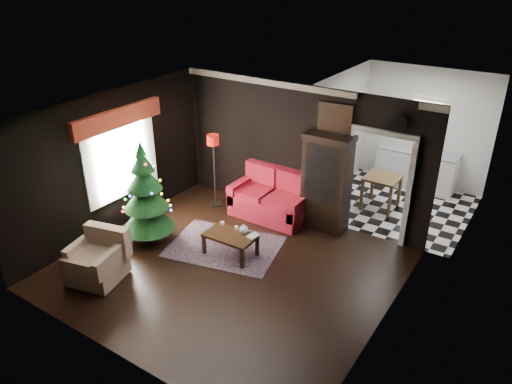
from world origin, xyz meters
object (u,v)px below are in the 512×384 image
Objects in this scene: teapot at (244,229)px; floor_lamp at (214,171)px; armchair at (95,257)px; coffee_table at (230,244)px; loveseat at (270,195)px; kitchen_table at (381,192)px; curio_cabinet at (326,185)px; wall_clock at (399,123)px; christmas_tree at (145,193)px.

floor_lamp is at bearing 142.44° from teapot.
armchair reaches higher than coffee_table.
teapot is (0.19, 0.16, 0.30)m from coffee_table.
coffee_table is (1.46, -1.43, -0.61)m from floor_lamp.
loveseat is 1.96× the size of armchair.
armchair is at bearing -109.86° from loveseat.
armchair is 2.59m from teapot.
armchair reaches higher than kitchen_table.
curio_cabinet is 1.17× the size of floor_lamp.
curio_cabinet reaches higher than floor_lamp.
teapot is 0.25× the size of kitchen_table.
christmas_tree is at bearing -146.13° from wall_clock.
wall_clock is 0.43× the size of kitchen_table.
armchair is 6.01m from kitchen_table.
coffee_table is at bearing -44.40° from floor_lamp.
wall_clock is (3.62, 3.91, 1.92)m from armchair.
floor_lamp is 4.00m from wall_clock.
teapot is (-0.79, -1.71, -0.43)m from curio_cabinet.
christmas_tree is at bearing -137.55° from curio_cabinet.
loveseat is 2.45m from kitchen_table.
armchair is at bearing -89.71° from floor_lamp.
christmas_tree is (-0.13, -1.90, 0.22)m from floor_lamp.
christmas_tree is 5.01m from kitchen_table.
armchair is 2.71× the size of wall_clock.
wall_clock reaches higher than teapot.
floor_lamp is at bearing 86.10° from christmas_tree.
christmas_tree is 10.18× the size of teapot.
coffee_table is at bearing -136.68° from wall_clock.
wall_clock is at bearing 43.54° from teapot.
armchair is at bearing -128.84° from teapot.
kitchen_table is (3.22, 3.78, -0.68)m from christmas_tree.
floor_lamp is 3.64m from kitchen_table.
christmas_tree is at bearing -130.41° from kitchen_table.
loveseat is 2.27× the size of kitchen_table.
christmas_tree is at bearing -93.90° from floor_lamp.
floor_lamp reaches higher than coffee_table.
loveseat is 1.54m from teapot.
floor_lamp is (-1.29, -0.23, 0.33)m from loveseat.
wall_clock is at bearing -66.25° from kitchen_table.
kitchen_table is at bearing 63.75° from coffee_table.
loveseat is at bearing 10.12° from floor_lamp.
teapot is (1.63, 2.02, 0.06)m from armchair.
teapot is at bearing -37.56° from floor_lamp.
armchair is (-2.42, -3.73, -0.49)m from curio_cabinet.
floor_lamp is at bearing -170.18° from wall_clock.
christmas_tree is 2.55× the size of kitchen_table.
wall_clock is (3.64, 0.63, 1.55)m from floor_lamp.
loveseat is 1.82× the size of coffee_table.
coffee_table is 2.92× the size of wall_clock.
wall_clock reaches higher than armchair.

